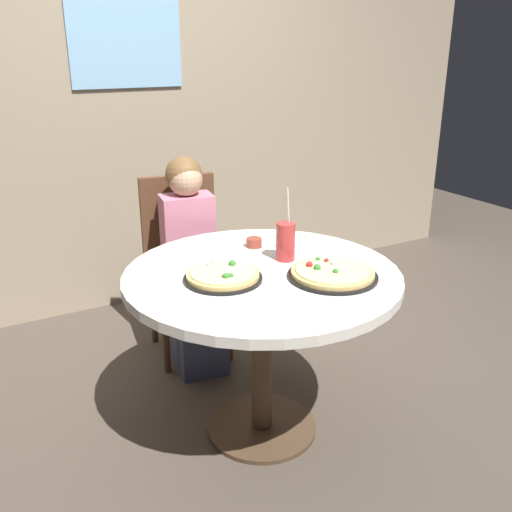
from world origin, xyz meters
TOP-DOWN VIEW (x-y plane):
  - ground_plane at (0.00, 0.00)m, footprint 8.00×8.00m
  - wall_with_window at (0.00, 1.65)m, footprint 5.20×0.14m
  - dining_table at (0.00, 0.00)m, footprint 1.10×1.10m
  - chair_wooden at (0.01, 0.87)m, footprint 0.46×0.46m
  - diner_child at (-0.01, 0.69)m, footprint 0.31×0.43m
  - pizza_veggie at (0.21, -0.18)m, footprint 0.35×0.35m
  - pizza_cheese at (-0.17, -0.00)m, footprint 0.30×0.30m
  - soda_cup at (0.15, 0.07)m, footprint 0.08×0.08m
  - sauce_bowl at (0.11, 0.27)m, footprint 0.07×0.07m
  - plate_small at (0.29, 0.21)m, footprint 0.18×0.18m

SIDE VIEW (x-z plane):
  - ground_plane at x=0.00m, z-range 0.00..0.00m
  - diner_child at x=-0.01m, z-range -0.06..1.02m
  - chair_wooden at x=0.01m, z-range 0.06..1.01m
  - dining_table at x=0.00m, z-range 0.26..1.01m
  - plate_small at x=0.29m, z-range 0.75..0.76m
  - pizza_veggie at x=0.21m, z-range 0.74..0.79m
  - pizza_cheese at x=-0.17m, z-range 0.74..0.79m
  - sauce_bowl at x=0.11m, z-range 0.75..0.79m
  - soda_cup at x=0.15m, z-range 0.68..0.99m
  - wall_with_window at x=0.00m, z-range 0.00..2.90m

